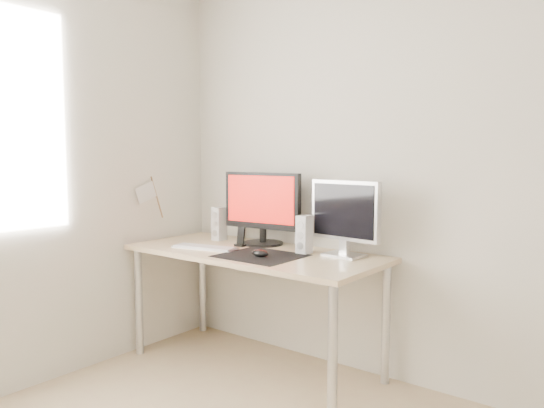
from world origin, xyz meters
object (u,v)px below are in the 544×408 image
Objects in this scene: desk at (254,263)px; keyboard at (205,247)px; mouse at (260,253)px; second_monitor at (345,215)px; main_monitor at (262,206)px; phone_dock at (241,240)px; speaker_left at (219,224)px; speaker_right at (304,234)px.

keyboard is (-0.29, -0.13, 0.09)m from desk.
second_monitor reaches higher than mouse.
phone_dock is (-0.07, -0.12, -0.22)m from main_monitor.
main_monitor reaches higher than desk.
speaker_left is at bearing 162.41° from phone_dock.
phone_dock is at bearing 156.24° from desk.
desk is 0.51m from speaker_left.
speaker_left is 1.83× the size of phone_dock.
desk is 0.40m from main_monitor.
main_monitor reaches higher than speaker_right.
speaker_left is at bearing 154.04° from mouse.
second_monitor is 1.04× the size of keyboard.
keyboard is at bearing -156.52° from speaker_right.
second_monitor reaches higher than speaker_left.
phone_dock is at bearing 147.80° from mouse.
speaker_left reaches higher than mouse.
second_monitor is (0.61, -0.01, -0.01)m from main_monitor.
speaker_left is 1.00× the size of speaker_right.
desk is 2.90× the size of main_monitor.
speaker_right is at bearing -3.28° from speaker_left.
mouse is at bearing -117.78° from speaker_right.
mouse is 0.23m from desk.
speaker_left is at bearing -178.34° from second_monitor.
second_monitor is 0.97m from speaker_left.
second_monitor is at bearing 9.45° from phone_dock.
mouse is at bearing -25.96° from speaker_left.
keyboard is at bearing -120.04° from phone_dock.
keyboard is 3.55× the size of phone_dock.
speaker_left reaches higher than keyboard.
second_monitor reaches higher than desk.
second_monitor is 3.68× the size of phone_dock.
mouse is 0.50× the size of speaker_right.
second_monitor is 0.73m from phone_dock.
mouse is 0.44m from keyboard.
mouse is at bearing -52.61° from main_monitor.
desk is 7.10× the size of speaker_left.
desk is at bearing -160.18° from second_monitor.
speaker_right is 0.64m from keyboard.
main_monitor is (-0.25, 0.33, 0.23)m from mouse.
speaker_right reaches higher than phone_dock.
main_monitor is at bearing 168.24° from speaker_right.
speaker_right is at bearing 62.22° from mouse.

